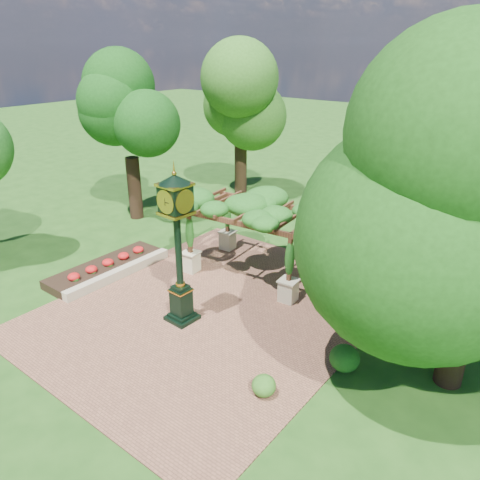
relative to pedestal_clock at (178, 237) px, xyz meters
The scene contains 13 objects.
ground 3.14m from the pedestal_clock, 23.76° to the left, with size 120.00×120.00×0.00m, color #1E4714.
brick_plaza 3.33m from the pedestal_clock, 70.64° to the left, with size 10.00×12.00×0.04m, color brown.
border_wall 5.14m from the pedestal_clock, behind, with size 0.35×5.00×0.40m, color #C6B793.
flower_bed 5.91m from the pedestal_clock, behind, with size 1.50×5.00×0.36m, color red.
pedestal_clock is the anchor object (origin of this frame).
pergola 4.44m from the pedestal_clock, 92.44° to the left, with size 5.48×3.73×3.27m.
sundial 7.81m from the pedestal_clock, 85.16° to the left, with size 0.65×0.65×0.99m.
shrub_front 5.31m from the pedestal_clock, 16.69° to the right, with size 0.66×0.66×0.59m, color #2D601B.
shrub_mid 6.25m from the pedestal_clock, ahead, with size 0.88×0.88×0.79m, color #194F16.
shrub_back 8.66m from the pedestal_clock, 54.32° to the left, with size 0.73×0.73×0.65m, color #29611C.
tree_west_near 11.14m from the pedestal_clock, 147.58° to the left, with size 4.07×4.07×8.49m.
tree_west_far 15.05m from the pedestal_clock, 120.20° to the left, with size 3.93×3.93×8.63m.
tree_north 14.36m from the pedestal_clock, 80.81° to the left, with size 3.49×3.49×7.16m.
Camera 1 is at (9.56, -9.72, 8.82)m, focal length 35.00 mm.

